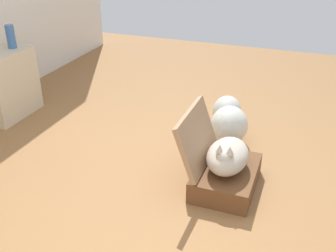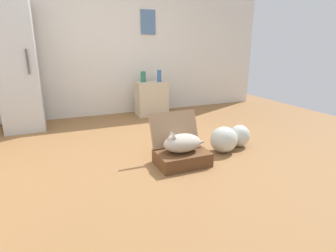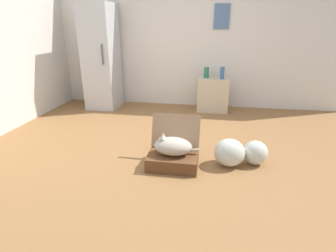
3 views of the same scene
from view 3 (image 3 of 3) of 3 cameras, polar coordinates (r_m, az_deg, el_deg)
name	(u,v)px [view 3 (image 3 of 3)]	position (r m, az deg, el deg)	size (l,w,h in m)	color
ground_plane	(158,150)	(3.42, -2.27, -5.27)	(7.68, 7.68, 0.00)	olive
wall_back	(180,39)	(5.30, 2.71, 18.66)	(6.40, 0.15, 2.60)	silver
wall_left	(1,42)	(4.71, -32.90, 15.23)	(0.12, 4.80, 2.60)	silver
suitcase_base	(173,160)	(3.00, 1.09, -7.54)	(0.57, 0.41, 0.16)	brown
suitcase_lid	(176,131)	(3.08, 1.73, -1.07)	(0.57, 0.41, 0.04)	#9B7756
cat	(172,146)	(2.92, 0.96, -4.40)	(0.51, 0.28, 0.24)	#B2A899
plastic_bag_white	(229,153)	(3.06, 13.39, -5.73)	(0.35, 0.31, 0.33)	silver
plastic_bag_clear	(255,153)	(3.19, 18.70, -5.59)	(0.28, 0.26, 0.29)	silver
refrigerator	(101,58)	(5.26, -14.48, 14.38)	(0.56, 0.68, 1.93)	#B7BABC
side_table	(213,95)	(4.99, 9.86, 6.80)	(0.57, 0.36, 0.63)	beige
vase_tall	(206,72)	(4.95, 8.47, 11.61)	(0.09, 0.09, 0.19)	#2D7051
vase_short	(222,73)	(4.87, 11.88, 11.39)	(0.08, 0.08, 0.22)	#38609E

